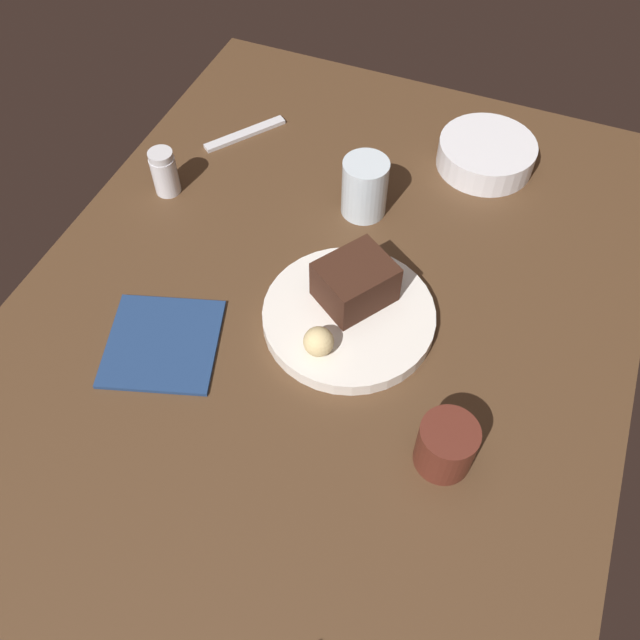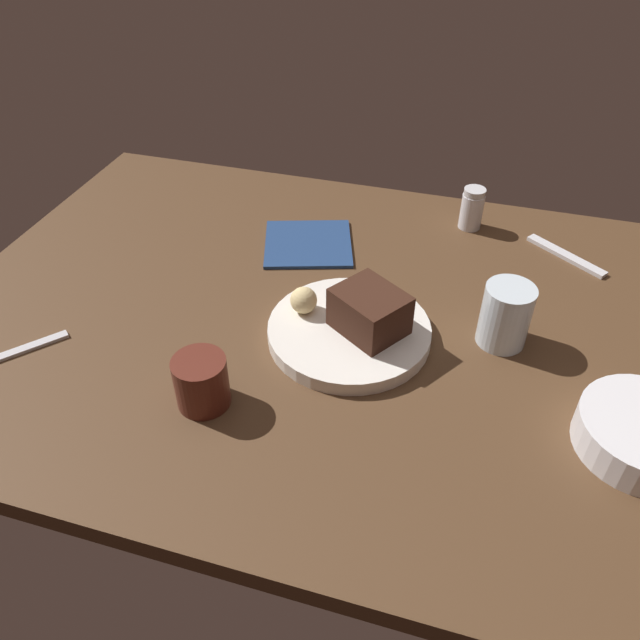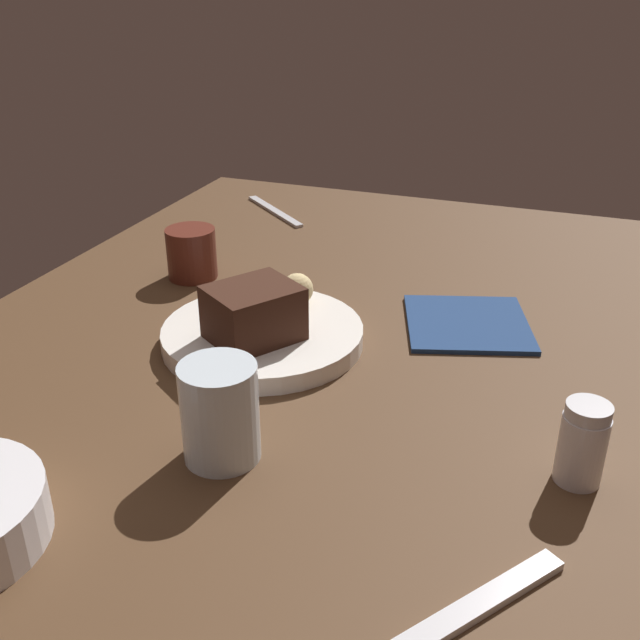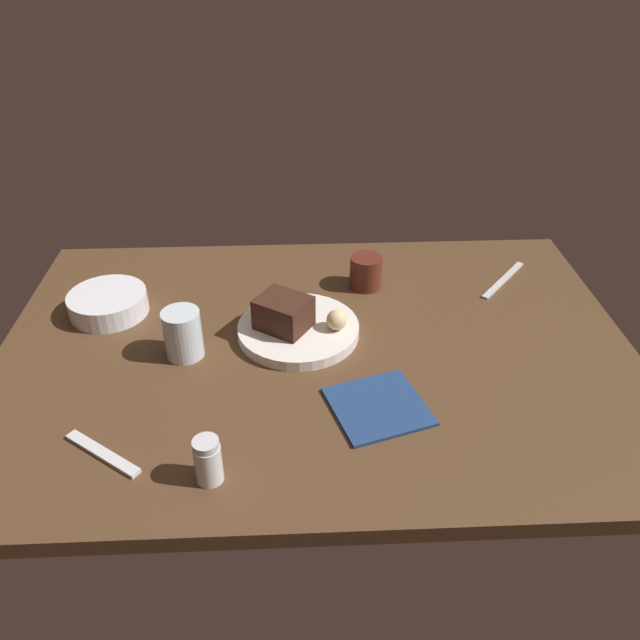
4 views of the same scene
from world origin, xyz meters
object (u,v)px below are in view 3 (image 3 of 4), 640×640
(dessert_spoon, at_px, (482,603))
(dessert_plate, at_px, (263,335))
(chocolate_cake_slice, at_px, (254,313))
(coffee_cup, at_px, (192,253))
(butter_knife, at_px, (275,211))
(folded_napkin, at_px, (467,323))
(water_glass, at_px, (220,412))
(bread_roll, at_px, (297,289))
(salt_shaker, at_px, (583,444))

(dessert_spoon, bearing_deg, dessert_plate, -98.84)
(chocolate_cake_slice, xyz_separation_m, coffee_cup, (-0.18, -0.18, -0.02))
(chocolate_cake_slice, distance_m, butter_knife, 0.52)
(dessert_plate, bearing_deg, chocolate_cake_slice, 5.67)
(dessert_spoon, relative_size, folded_napkin, 1.00)
(dessert_plate, height_order, dessert_spoon, dessert_plate)
(butter_knife, bearing_deg, water_glass, -30.10)
(bread_roll, xyz_separation_m, dessert_spoon, (0.38, 0.29, -0.04))
(bread_roll, height_order, dessert_spoon, bread_roll)
(dessert_spoon, xyz_separation_m, folded_napkin, (-0.43, -0.09, -0.00))
(chocolate_cake_slice, relative_size, folded_napkin, 0.63)
(water_glass, relative_size, dessert_spoon, 0.62)
(water_glass, height_order, dessert_spoon, water_glass)
(coffee_cup, height_order, dessert_spoon, coffee_cup)
(dessert_plate, xyz_separation_m, water_glass, (0.21, 0.05, 0.04))
(bread_roll, height_order, salt_shaker, salt_shaker)
(bread_roll, distance_m, butter_knife, 0.43)
(folded_napkin, bearing_deg, dessert_plate, -59.26)
(dessert_plate, relative_size, water_glass, 2.52)
(bread_roll, relative_size, salt_shaker, 0.52)
(salt_shaker, distance_m, butter_knife, 0.80)
(coffee_cup, xyz_separation_m, butter_knife, (-0.31, -0.01, -0.03))
(water_glass, distance_m, coffee_cup, 0.43)
(chocolate_cake_slice, distance_m, folded_napkin, 0.27)
(dessert_spoon, height_order, folded_napkin, dessert_spoon)
(chocolate_cake_slice, relative_size, bread_roll, 2.39)
(salt_shaker, bearing_deg, folded_napkin, -151.85)
(salt_shaker, relative_size, butter_knife, 0.40)
(bread_roll, distance_m, water_glass, 0.29)
(water_glass, relative_size, coffee_cup, 1.31)
(water_glass, xyz_separation_m, coffee_cup, (-0.36, -0.23, -0.01))
(chocolate_cake_slice, height_order, butter_knife, chocolate_cake_slice)
(chocolate_cake_slice, relative_size, dessert_spoon, 0.63)
(chocolate_cake_slice, bearing_deg, coffee_cup, -134.78)
(salt_shaker, distance_m, folded_napkin, 0.30)
(salt_shaker, bearing_deg, coffee_cup, -118.01)
(coffee_cup, distance_m, dessert_spoon, 0.66)
(chocolate_cake_slice, height_order, water_glass, water_glass)
(salt_shaker, distance_m, dessert_spoon, 0.18)
(bread_roll, xyz_separation_m, coffee_cup, (-0.08, -0.19, -0.01))
(dessert_plate, distance_m, bread_roll, 0.08)
(chocolate_cake_slice, distance_m, coffee_cup, 0.25)
(chocolate_cake_slice, height_order, dessert_spoon, chocolate_cake_slice)
(folded_napkin, bearing_deg, salt_shaker, 28.15)
(salt_shaker, xyz_separation_m, coffee_cup, (-0.28, -0.53, -0.00))
(water_glass, bearing_deg, coffee_cup, -147.43)
(dessert_spoon, bearing_deg, salt_shaker, -161.68)
(coffee_cup, xyz_separation_m, dessert_spoon, (0.45, 0.48, -0.03))
(water_glass, bearing_deg, bread_roll, -171.96)
(chocolate_cake_slice, xyz_separation_m, water_glass, (0.18, 0.05, -0.01))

